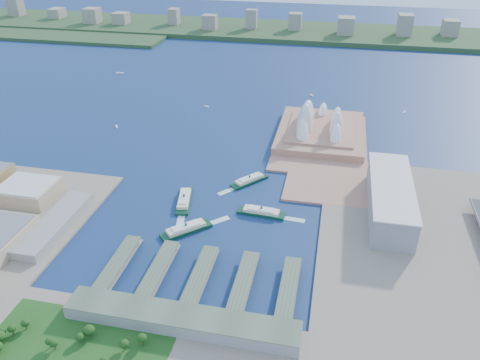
% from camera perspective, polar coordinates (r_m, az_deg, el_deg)
% --- Properties ---
extents(ground, '(3000.00, 3000.00, 0.00)m').
position_cam_1_polar(ground, '(516.76, -3.97, -6.39)').
color(ground, '#10294E').
rests_on(ground, ground).
extents(east_land, '(240.00, 500.00, 3.00)m').
position_cam_1_polar(east_land, '(477.57, 23.90, -12.77)').
color(east_land, gray).
rests_on(east_land, ground).
extents(peninsula, '(135.00, 220.00, 3.00)m').
position_cam_1_polar(peninsula, '(725.65, 9.86, 4.70)').
color(peninsula, '#A8765C').
rests_on(peninsula, ground).
extents(far_shore, '(2200.00, 260.00, 12.00)m').
position_cam_1_polar(far_shore, '(1416.15, 7.18, 17.50)').
color(far_shore, '#2D4926').
rests_on(far_shore, ground).
extents(opera_house, '(134.00, 180.00, 58.00)m').
position_cam_1_polar(opera_house, '(731.97, 9.96, 7.53)').
color(opera_house, white).
rests_on(opera_house, peninsula).
extents(toaster_building, '(45.00, 155.00, 35.00)m').
position_cam_1_polar(toaster_building, '(561.99, 17.82, -2.14)').
color(toaster_building, gray).
rests_on(toaster_building, east_land).
extents(ferry_wharves, '(184.00, 90.00, 9.30)m').
position_cam_1_polar(ferry_wharves, '(454.78, -4.83, -11.61)').
color(ferry_wharves, '#4C5B45').
rests_on(ferry_wharves, ground).
extents(terminal_building, '(200.00, 28.00, 12.00)m').
position_cam_1_polar(terminal_building, '(410.80, -7.16, -16.57)').
color(terminal_building, gray).
rests_on(terminal_building, south_land).
extents(park, '(150.00, 110.00, 16.00)m').
position_cam_1_polar(park, '(403.94, -20.58, -19.44)').
color(park, '#194714').
rests_on(park, south_land).
extents(far_skyline, '(1900.00, 140.00, 55.00)m').
position_cam_1_polar(far_skyline, '(1389.89, 7.18, 18.67)').
color(far_skyline, gray).
rests_on(far_skyline, far_shore).
extents(ferry_a, '(26.58, 60.79, 11.15)m').
position_cam_1_polar(ferry_a, '(567.21, -6.83, -2.23)').
color(ferry_a, '#0E3922').
rests_on(ferry_a, ground).
extents(ferry_b, '(44.94, 49.54, 10.10)m').
position_cam_1_polar(ferry_b, '(604.81, 1.17, 0.14)').
color(ferry_b, '#0E3922').
rests_on(ferry_b, ground).
extents(ferry_c, '(52.53, 50.65, 11.00)m').
position_cam_1_polar(ferry_c, '(516.93, -6.60, -5.77)').
color(ferry_c, '#0E3922').
rests_on(ferry_c, ground).
extents(ferry_d, '(55.95, 17.74, 10.42)m').
position_cam_1_polar(ferry_d, '(542.16, 2.62, -3.73)').
color(ferry_d, '#0E3922').
rests_on(ferry_d, ground).
extents(boat_a, '(8.74, 11.77, 2.30)m').
position_cam_1_polar(boat_a, '(793.02, -14.82, 6.33)').
color(boat_a, white).
rests_on(boat_a, ground).
extents(boat_b, '(8.76, 3.30, 2.34)m').
position_cam_1_polar(boat_b, '(852.50, -4.12, 8.93)').
color(boat_b, white).
rests_on(boat_b, ground).
extents(boat_c, '(6.83, 10.67, 2.32)m').
position_cam_1_polar(boat_c, '(874.08, 19.37, 7.83)').
color(boat_c, white).
rests_on(boat_c, ground).
extents(boat_d, '(16.48, 5.25, 2.73)m').
position_cam_1_polar(boat_d, '(1073.97, -14.45, 12.55)').
color(boat_d, white).
rests_on(boat_d, ground).
extents(boat_e, '(8.75, 10.51, 2.58)m').
position_cam_1_polar(boat_e, '(916.63, 8.71, 10.20)').
color(boat_e, white).
rests_on(boat_e, ground).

